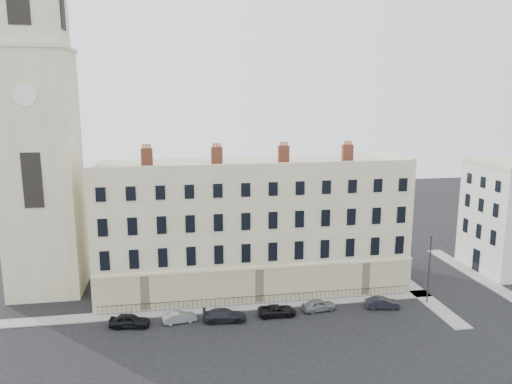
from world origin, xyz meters
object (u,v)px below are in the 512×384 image
(car_a, at_px, (130,321))
(car_c, at_px, (225,315))
(car_b, at_px, (180,317))
(streetlamp, at_px, (430,267))
(car_d, at_px, (277,311))
(car_f, at_px, (382,303))
(car_e, at_px, (319,305))

(car_a, distance_m, car_c, 9.57)
(car_b, bearing_deg, streetlamp, -99.34)
(car_d, relative_size, car_f, 1.10)
(car_b, relative_size, streetlamp, 0.44)
(car_e, bearing_deg, car_b, 83.62)
(car_a, height_order, streetlamp, streetlamp)
(car_f, bearing_deg, car_e, 94.23)
(car_b, bearing_deg, car_e, -98.15)
(car_d, bearing_deg, car_b, 90.16)
(car_c, distance_m, streetlamp, 23.18)
(car_b, distance_m, car_e, 14.94)
(car_c, bearing_deg, car_b, 88.05)
(car_b, bearing_deg, car_d, -100.09)
(car_a, distance_m, car_b, 4.98)
(car_e, bearing_deg, streetlamp, -98.99)
(car_c, bearing_deg, car_d, -81.34)
(car_a, height_order, car_b, car_a)
(car_c, xyz_separation_m, streetlamp, (22.88, 0.49, 3.71))
(car_c, relative_size, streetlamp, 0.57)
(car_f, distance_m, streetlamp, 6.66)
(car_b, relative_size, car_e, 0.93)
(car_a, distance_m, car_d, 15.21)
(car_a, relative_size, car_c, 0.90)
(car_a, relative_size, car_e, 1.09)
(car_a, bearing_deg, car_c, -83.33)
(car_b, bearing_deg, car_c, -105.93)
(car_a, relative_size, streetlamp, 0.51)
(car_b, height_order, car_f, car_f)
(car_c, bearing_deg, car_f, -84.50)
(car_f, relative_size, streetlamp, 0.47)
(car_a, xyz_separation_m, car_b, (4.97, 0.23, -0.12))
(car_b, bearing_deg, car_f, -100.04)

